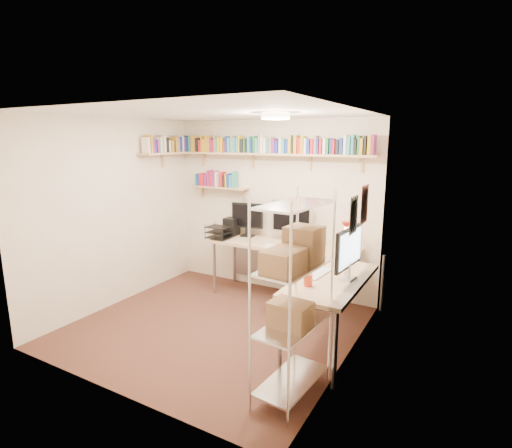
# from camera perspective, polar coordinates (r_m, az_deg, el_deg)

# --- Properties ---
(ground) EXTENTS (3.20, 3.20, 0.00)m
(ground) POSITION_cam_1_polar(r_m,az_deg,el_deg) (5.03, -5.92, -14.32)
(ground) COLOR #4E2A21
(ground) RESTS_ON ground
(room_shell) EXTENTS (3.24, 3.04, 2.52)m
(room_shell) POSITION_cam_1_polar(r_m,az_deg,el_deg) (4.56, -6.29, 3.41)
(room_shell) COLOR beige
(room_shell) RESTS_ON ground
(wall_shelves) EXTENTS (3.12, 1.09, 0.80)m
(wall_shelves) POSITION_cam_1_polar(r_m,az_deg,el_deg) (5.82, -2.28, 10.08)
(wall_shelves) COLOR tan
(wall_shelves) RESTS_ON ground
(corner_desk) EXTENTS (2.48, 2.05, 1.40)m
(corner_desk) POSITION_cam_1_polar(r_m,az_deg,el_deg) (5.25, 4.19, -3.81)
(corner_desk) COLOR #DBB78E
(corner_desk) RESTS_ON ground
(office_chair) EXTENTS (0.57, 0.59, 1.07)m
(office_chair) POSITION_cam_1_polar(r_m,az_deg,el_deg) (5.19, 5.16, -8.02)
(office_chair) COLOR black
(office_chair) RESTS_ON ground
(wire_rack) EXTENTS (0.45, 0.81, 1.81)m
(wire_rack) POSITION_cam_1_polar(r_m,az_deg,el_deg) (3.37, 5.43, -7.85)
(wire_rack) COLOR silver
(wire_rack) RESTS_ON ground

